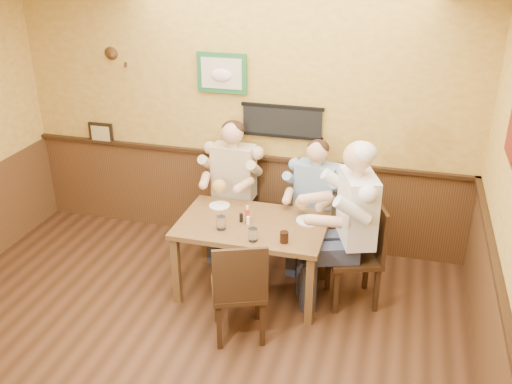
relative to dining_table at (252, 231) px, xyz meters
The scene contains 17 objects.
room 1.68m from the dining_table, 101.68° to the right, with size 5.02×5.03×2.81m.
dining_table is the anchor object (origin of this frame).
chair_back_left 0.91m from the dining_table, 118.35° to the left, with size 0.43×0.43×0.93m, color #321E0F, non-canonical shape.
chair_back_right 0.90m from the dining_table, 55.64° to the left, with size 0.40×0.40×0.87m, color #321E0F, non-canonical shape.
chair_right_end 0.98m from the dining_table, ahead, with size 0.47×0.47×1.02m, color #321E0F, non-canonical shape.
chair_near_side 0.72m from the dining_table, 84.31° to the right, with size 0.46×0.46×0.99m, color #321E0F, non-canonical shape.
diner_tan_shirt 0.89m from the dining_table, 118.35° to the left, with size 0.61×0.61×1.33m, color beige, non-canonical shape.
diner_blue_polo 0.87m from the dining_table, 55.64° to the left, with size 0.57×0.57×1.24m, color #7997B6, non-canonical shape.
diner_white_elder 0.97m from the dining_table, ahead, with size 0.68×0.68×1.46m, color silver, non-canonical shape.
water_glass_left 0.35m from the dining_table, 141.40° to the right, with size 0.09×0.09×0.13m, color silver.
water_glass_mid 0.38m from the dining_table, 73.52° to the right, with size 0.08×0.08×0.12m, color silver.
cola_tumbler 0.49m from the dining_table, 37.18° to the right, with size 0.08×0.08×0.10m, color black.
hot_sauce_bottle 0.18m from the dining_table, 163.63° to the right, with size 0.04×0.04×0.16m, color #B63313.
salt_shaker 0.14m from the dining_table, 126.91° to the right, with size 0.03×0.03×0.08m, color white.
pepper_shaker 0.17m from the dining_table, behind, with size 0.03×0.03×0.09m, color black.
plate_far_left 0.49m from the dining_table, 148.76° to the left, with size 0.21×0.21×0.01m, color silver.
plate_far_right 0.55m from the dining_table, 17.98° to the left, with size 0.24×0.24×0.02m, color white.
Camera 1 is at (1.69, -3.14, 3.30)m, focal length 40.00 mm.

